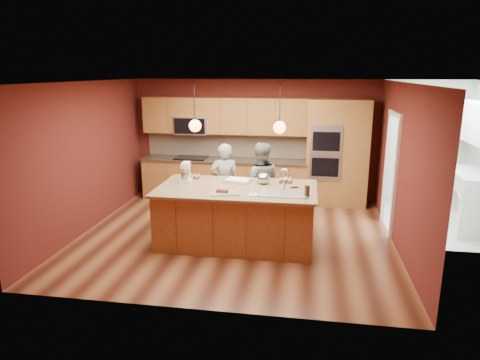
% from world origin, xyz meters
% --- Properties ---
extents(floor, '(5.50, 5.50, 0.00)m').
position_xyz_m(floor, '(0.00, 0.00, 0.00)').
color(floor, '#452012').
rests_on(floor, ground).
extents(ceiling, '(5.50, 5.50, 0.00)m').
position_xyz_m(ceiling, '(0.00, 0.00, 2.70)').
color(ceiling, white).
rests_on(ceiling, ground).
extents(wall_back, '(5.50, 0.00, 5.50)m').
position_xyz_m(wall_back, '(0.00, 2.50, 1.35)').
color(wall_back, '#511A15').
rests_on(wall_back, ground).
extents(wall_front, '(5.50, 0.00, 5.50)m').
position_xyz_m(wall_front, '(0.00, -2.50, 1.35)').
color(wall_front, '#511A15').
rests_on(wall_front, ground).
extents(wall_left, '(0.00, 5.00, 5.00)m').
position_xyz_m(wall_left, '(-2.75, 0.00, 1.35)').
color(wall_left, '#511A15').
rests_on(wall_left, ground).
extents(wall_right, '(0.00, 5.00, 5.00)m').
position_xyz_m(wall_right, '(2.75, 0.00, 1.35)').
color(wall_right, '#511A15').
rests_on(wall_right, ground).
extents(cabinet_run, '(3.74, 0.64, 2.30)m').
position_xyz_m(cabinet_run, '(-0.68, 2.25, 0.98)').
color(cabinet_run, brown).
rests_on(cabinet_run, floor).
extents(oven_column, '(1.30, 0.62, 2.30)m').
position_xyz_m(oven_column, '(1.85, 2.19, 1.15)').
color(oven_column, brown).
rests_on(oven_column, floor).
extents(doorway_trim, '(0.08, 1.11, 2.20)m').
position_xyz_m(doorway_trim, '(2.73, 0.80, 1.05)').
color(doorway_trim, silver).
rests_on(doorway_trim, wall_right).
extents(pendant_left, '(0.20, 0.20, 0.80)m').
position_xyz_m(pendant_left, '(-0.62, -0.28, 2.00)').
color(pendant_left, black).
rests_on(pendant_left, ceiling).
extents(pendant_right, '(0.20, 0.20, 0.80)m').
position_xyz_m(pendant_right, '(0.77, -0.28, 2.00)').
color(pendant_right, black).
rests_on(pendant_right, ceiling).
extents(island, '(2.66, 1.49, 1.36)m').
position_xyz_m(island, '(0.09, -0.29, 0.50)').
color(island, brown).
rests_on(island, floor).
extents(person_left, '(0.65, 0.51, 1.55)m').
position_xyz_m(person_left, '(-0.34, 0.71, 0.77)').
color(person_left, black).
rests_on(person_left, floor).
extents(person_right, '(0.81, 0.65, 1.58)m').
position_xyz_m(person_right, '(0.36, 0.71, 0.79)').
color(person_right, gray).
rests_on(person_right, floor).
extents(stand_mixer, '(0.20, 0.27, 0.35)m').
position_xyz_m(stand_mixer, '(-0.86, -0.08, 1.13)').
color(stand_mixer, white).
rests_on(stand_mixer, island).
extents(sheet_cake, '(0.52, 0.43, 0.05)m').
position_xyz_m(sheet_cake, '(0.03, 0.10, 1.00)').
color(sheet_cake, silver).
rests_on(sheet_cake, island).
extents(cooling_rack, '(0.52, 0.43, 0.02)m').
position_xyz_m(cooling_rack, '(-0.06, -0.67, 0.99)').
color(cooling_rack, silver).
rests_on(cooling_rack, island).
extents(mixing_bowl, '(0.24, 0.24, 0.20)m').
position_xyz_m(mixing_bowl, '(0.49, 0.02, 1.07)').
color(mixing_bowl, '#B8BCBF').
rests_on(mixing_bowl, island).
extents(plate, '(0.16, 0.16, 0.01)m').
position_xyz_m(plate, '(0.41, -0.70, 0.99)').
color(plate, white).
rests_on(plate, island).
extents(tumbler, '(0.08, 0.08, 0.17)m').
position_xyz_m(tumbler, '(1.24, -0.59, 1.06)').
color(tumbler, '#341F0F').
rests_on(tumbler, island).
extents(phone, '(0.15, 0.11, 0.01)m').
position_xyz_m(phone, '(1.03, -0.15, 0.98)').
color(phone, black).
rests_on(phone, island).
extents(cupcakes_left, '(0.21, 0.21, 0.06)m').
position_xyz_m(cupcakes_left, '(-0.81, 0.21, 1.01)').
color(cupcakes_left, '#C0813C').
rests_on(cupcakes_left, island).
extents(cupcakes_rack, '(0.21, 0.14, 0.06)m').
position_xyz_m(cupcakes_rack, '(-0.09, -0.66, 1.03)').
color(cupcakes_rack, '#C0813C').
rests_on(cupcakes_rack, island).
extents(cupcakes_right, '(0.24, 0.24, 0.07)m').
position_xyz_m(cupcakes_right, '(0.86, 0.19, 1.01)').
color(cupcakes_right, '#C0813C').
rests_on(cupcakes_right, island).
extents(washer, '(0.68, 0.70, 1.07)m').
position_xyz_m(washer, '(4.22, 0.78, 0.54)').
color(washer, white).
rests_on(washer, floor).
extents(dryer, '(0.66, 0.68, 1.06)m').
position_xyz_m(dryer, '(4.21, 1.51, 0.53)').
color(dryer, white).
rests_on(dryer, floor).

